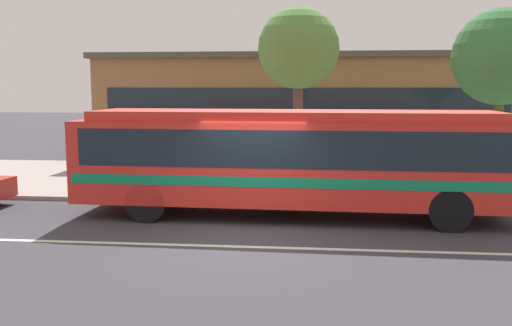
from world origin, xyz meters
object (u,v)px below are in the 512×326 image
Objects in this scene: pedestrian_standing_by_tree at (432,160)px; street_tree_mid_block at (501,58)px; transit_bus at (293,155)px; pedestrian_walking_along_curb at (229,159)px; bus_stop_sign at (417,143)px; pedestrian_waiting_near_sign at (456,161)px; street_tree_near_stop at (298,50)px.

street_tree_mid_block reaches higher than pedestrian_standing_by_tree.
transit_bus reaches higher than pedestrian_walking_along_curb.
transit_bus is at bearing -139.81° from pedestrian_standing_by_tree.
pedestrian_walking_along_curb is at bearing -176.05° from pedestrian_standing_by_tree.
bus_stop_sign is (3.42, 2.09, 0.14)m from transit_bus.
street_tree_near_stop is at bearing 162.58° from pedestrian_waiting_near_sign.
pedestrian_walking_along_curb is 0.99× the size of pedestrian_standing_by_tree.
transit_bus is at bearing -146.67° from street_tree_mid_block.
street_tree_mid_block is (6.21, -0.49, -0.31)m from street_tree_near_stop.
bus_stop_sign reaches higher than pedestrian_walking_along_curb.
transit_bus is 6.69× the size of pedestrian_walking_along_curb.
transit_bus is 3.73m from pedestrian_walking_along_curb.
pedestrian_waiting_near_sign is 1.02× the size of pedestrian_walking_along_curb.
street_tree_mid_block reaches higher than pedestrian_walking_along_curb.
street_tree_near_stop reaches higher than pedestrian_walking_along_curb.
bus_stop_sign is (-0.69, -1.39, 0.63)m from pedestrian_standing_by_tree.
bus_stop_sign is at bearing -35.60° from street_tree_near_stop.
street_tree_near_stop reaches higher than pedestrian_standing_by_tree.
transit_bus is at bearing -147.17° from pedestrian_waiting_near_sign.
pedestrian_waiting_near_sign is at bearing -145.07° from street_tree_mid_block.
pedestrian_standing_by_tree is at bearing 63.47° from bus_stop_sign.
transit_bus is at bearing -55.41° from pedestrian_walking_along_curb.
street_tree_mid_block reaches higher than pedestrian_waiting_near_sign.
pedestrian_walking_along_curb is 0.28× the size of street_tree_near_stop.
pedestrian_standing_by_tree is at bearing 40.19° from transit_bus.
street_tree_near_stop is at bearing 175.53° from street_tree_mid_block.
street_tree_near_stop is at bearing 35.95° from pedestrian_walking_along_curb.
street_tree_mid_block is (2.77, 1.98, 2.47)m from bus_stop_sign.
street_tree_mid_block is (6.19, 4.07, 2.61)m from transit_bus.
pedestrian_waiting_near_sign is at bearing -33.43° from pedestrian_standing_by_tree.
pedestrian_walking_along_curb is 8.91m from street_tree_mid_block.
street_tree_mid_block is (8.29, 1.02, 3.11)m from pedestrian_walking_along_curb.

